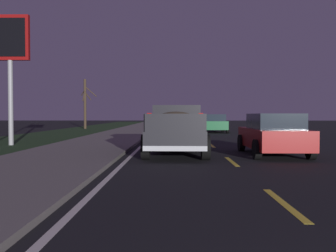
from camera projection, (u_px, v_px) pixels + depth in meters
The scene contains 9 objects.
ground at pixel (199, 135), 27.99m from camera, with size 144.00×144.00×0.00m, color black.
sidewalk_shoulder at pixel (122, 134), 28.07m from camera, with size 108.00×4.00×0.12m, color slate.
grass_verge at pixel (54, 135), 28.15m from camera, with size 108.00×6.00×0.01m, color #1E3819.
lane_markings at pixel (165, 134), 30.10m from camera, with size 108.00×3.54×0.01m.
pickup_truck at pixel (176, 128), 14.49m from camera, with size 5.47×2.36×1.87m.
sedan_green at pixel (215, 123), 32.34m from camera, with size 4.41×2.04×1.54m.
sedan_red at pixel (273, 134), 14.07m from camera, with size 4.41×2.03×1.54m.
gas_price_sign at pixel (10, 48), 18.58m from camera, with size 0.27×1.90×6.36m.
bare_tree_far at pixel (85, 103), 40.77m from camera, with size 1.73×1.86×5.31m.
Camera 1 is at (-0.99, 1.85, 1.50)m, focal length 40.70 mm.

